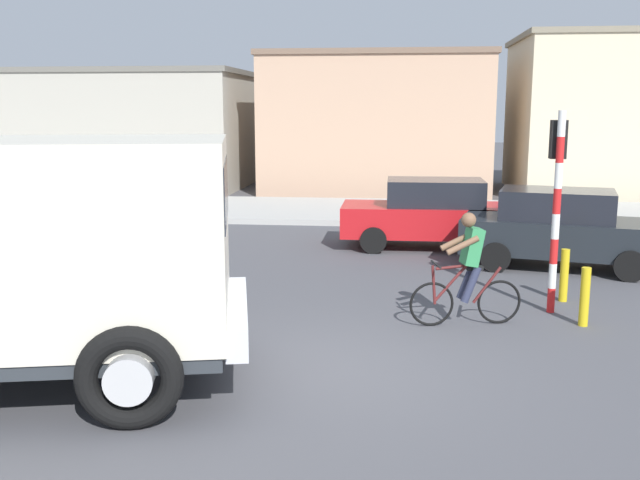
# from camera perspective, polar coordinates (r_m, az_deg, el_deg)

# --- Properties ---
(ground_plane) EXTENTS (120.00, 120.00, 0.00)m
(ground_plane) POSITION_cam_1_polar(r_m,az_deg,el_deg) (9.09, 0.13, -10.40)
(ground_plane) COLOR #4C4C51
(sidewalk_far) EXTENTS (80.00, 5.00, 0.16)m
(sidewalk_far) POSITION_cam_1_polar(r_m,az_deg,el_deg) (22.21, 4.04, 2.32)
(sidewalk_far) COLOR #ADADA8
(sidewalk_far) RESTS_ON ground
(cyclist) EXTENTS (1.69, 0.58, 1.72)m
(cyclist) POSITION_cam_1_polar(r_m,az_deg,el_deg) (10.93, 11.67, -2.29)
(cyclist) COLOR black
(cyclist) RESTS_ON ground
(traffic_light_pole) EXTENTS (0.24, 0.43, 3.20)m
(traffic_light_pole) POSITION_cam_1_polar(r_m,az_deg,el_deg) (11.84, 18.36, 4.28)
(traffic_light_pole) COLOR red
(traffic_light_pole) RESTS_ON ground
(car_red_near) EXTENTS (4.02, 1.91, 1.60)m
(car_red_near) POSITION_cam_1_polar(r_m,az_deg,el_deg) (16.89, 8.74, 2.14)
(car_red_near) COLOR red
(car_red_near) RESTS_ON ground
(car_white_mid) EXTENTS (4.28, 2.53, 1.60)m
(car_white_mid) POSITION_cam_1_polar(r_m,az_deg,el_deg) (15.39, 18.65, 0.89)
(car_white_mid) COLOR #1E2328
(car_white_mid) RESTS_ON ground
(bollard_near) EXTENTS (0.14, 0.14, 0.90)m
(bollard_near) POSITION_cam_1_polar(r_m,az_deg,el_deg) (11.46, 20.33, -4.27)
(bollard_near) COLOR gold
(bollard_near) RESTS_ON ground
(bollard_far) EXTENTS (0.14, 0.14, 0.90)m
(bollard_far) POSITION_cam_1_polar(r_m,az_deg,el_deg) (12.78, 18.87, -2.68)
(bollard_far) COLOR gold
(bollard_far) RESTS_ON ground
(building_corner_left) EXTENTS (10.71, 6.36, 4.69)m
(building_corner_left) POSITION_cam_1_polar(r_m,az_deg,el_deg) (30.81, -15.85, 8.49)
(building_corner_left) COLOR #B2AD9E
(building_corner_left) RESTS_ON ground
(building_mid_block) EXTENTS (8.66, 7.89, 5.27)m
(building_mid_block) POSITION_cam_1_polar(r_m,az_deg,el_deg) (29.49, 4.55, 9.34)
(building_mid_block) COLOR tan
(building_mid_block) RESTS_ON ground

